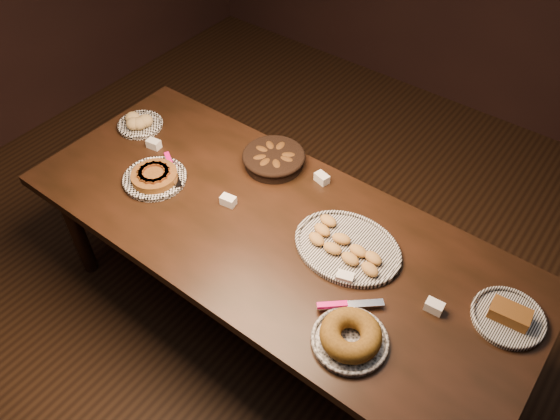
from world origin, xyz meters
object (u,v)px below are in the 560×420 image
Objects in this scene: apple_tart_plate at (155,177)px; buffet_table at (273,238)px; madeleine_platter at (346,247)px; bundt_cake_plate at (350,336)px.

buffet_table is at bearing 1.49° from apple_tart_plate.
madeleine_platter is (0.98, 0.20, -0.00)m from apple_tart_plate.
madeleine_platter is 0.45m from bundt_cake_plate.
bundt_cake_plate reaches higher than apple_tart_plate.
buffet_table is 0.66m from bundt_cake_plate.
apple_tart_plate reaches higher than buffet_table.
bundt_cake_plate is (0.25, -0.37, 0.02)m from madeleine_platter.
buffet_table is 4.98× the size of madeleine_platter.
bundt_cake_plate is at bearing -25.85° from buffet_table.
buffet_table is 0.36m from madeleine_platter.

